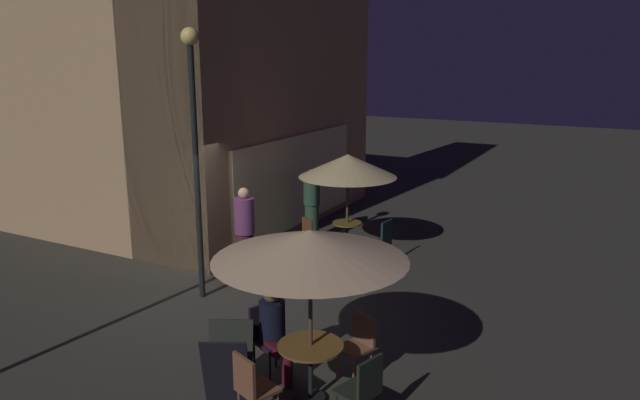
% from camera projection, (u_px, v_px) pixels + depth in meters
% --- Properties ---
extents(ground_plane, '(60.00, 60.00, 0.00)m').
position_uv_depth(ground_plane, '(230.00, 301.00, 10.18)').
color(ground_plane, '#34342D').
extents(cafe_building, '(7.30, 6.82, 8.25)m').
position_uv_depth(cafe_building, '(194.00, 54.00, 13.40)').
color(cafe_building, tan).
rests_on(cafe_building, ground).
extents(street_lamp_near_corner, '(0.29, 0.29, 4.52)m').
position_uv_depth(street_lamp_near_corner, '(194.00, 128.00, 9.69)').
color(street_lamp_near_corner, black).
rests_on(street_lamp_near_corner, ground).
extents(menu_sandwich_board, '(0.82, 0.78, 0.90)m').
position_uv_depth(menu_sandwich_board, '(228.00, 364.00, 7.20)').
color(menu_sandwich_board, black).
rests_on(menu_sandwich_board, ground).
extents(cafe_table_0, '(0.60, 0.60, 0.76)m').
position_uv_depth(cafe_table_0, '(347.00, 235.00, 12.25)').
color(cafe_table_0, black).
rests_on(cafe_table_0, ground).
extents(cafe_table_1, '(0.79, 0.79, 0.75)m').
position_uv_depth(cafe_table_1, '(311.00, 359.00, 7.13)').
color(cafe_table_1, black).
rests_on(cafe_table_1, ground).
extents(patio_umbrella_0, '(1.98, 1.98, 2.17)m').
position_uv_depth(patio_umbrella_0, '(348.00, 166.00, 11.90)').
color(patio_umbrella_0, black).
rests_on(patio_umbrella_0, ground).
extents(patio_umbrella_1, '(2.28, 2.28, 2.17)m').
position_uv_depth(patio_umbrella_1, '(310.00, 246.00, 6.79)').
color(patio_umbrella_1, black).
rests_on(patio_umbrella_1, ground).
extents(cafe_chair_0, '(0.53, 0.53, 0.97)m').
position_uv_depth(cafe_chair_0, '(311.00, 237.00, 11.81)').
color(cafe_chair_0, '#503119').
rests_on(cafe_chair_0, ground).
extents(cafe_chair_1, '(0.43, 0.43, 0.94)m').
position_uv_depth(cafe_chair_1, '(383.00, 239.00, 11.76)').
color(cafe_chair_1, black).
rests_on(cafe_chair_1, ground).
extents(cafe_chair_2, '(0.50, 0.50, 0.91)m').
position_uv_depth(cafe_chair_2, '(363.00, 387.00, 6.57)').
color(cafe_chair_2, black).
rests_on(cafe_chair_2, ground).
extents(cafe_chair_3, '(0.50, 0.50, 0.88)m').
position_uv_depth(cafe_chair_3, '(359.00, 341.00, 7.64)').
color(cafe_chair_3, brown).
rests_on(cafe_chair_3, ground).
extents(cafe_chair_4, '(0.56, 0.56, 0.95)m').
position_uv_depth(cafe_chair_4, '(268.00, 333.00, 7.76)').
color(cafe_chair_4, black).
rests_on(cafe_chair_4, ground).
extents(cafe_chair_5, '(0.51, 0.51, 0.91)m').
position_uv_depth(cafe_chair_5, '(251.00, 385.00, 6.59)').
color(cafe_chair_5, brown).
rests_on(cafe_chair_5, ground).
extents(patron_seated_0, '(0.44, 0.53, 1.25)m').
position_uv_depth(patron_seated_0, '(275.00, 327.00, 7.62)').
color(patron_seated_0, '#4A0F1B').
rests_on(patron_seated_0, ground).
extents(patron_standing_1, '(0.36, 0.36, 1.83)m').
position_uv_depth(patron_standing_1, '(245.00, 237.00, 10.68)').
color(patron_standing_1, '#442024').
rests_on(patron_standing_1, ground).
extents(patron_standing_2, '(0.37, 0.37, 1.65)m').
position_uv_depth(patron_standing_2, '(312.00, 206.00, 13.27)').
color(patron_standing_2, '#28432C').
rests_on(patron_standing_2, ground).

